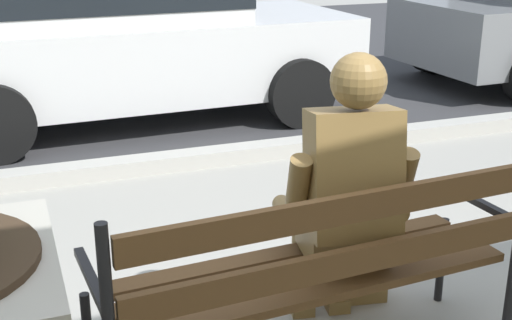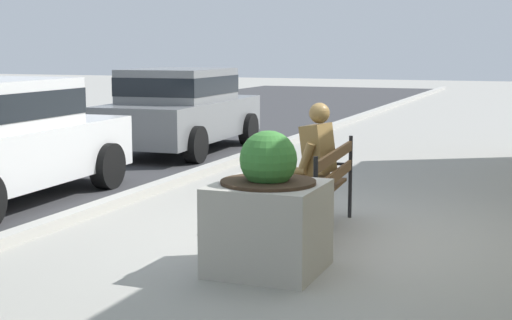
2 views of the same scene
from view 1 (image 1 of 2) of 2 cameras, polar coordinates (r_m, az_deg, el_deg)
street_surface at (r=9.82m, az=-14.55°, el=7.81°), size 60.00×9.00×0.01m
curb_stone at (r=5.40m, az=-9.00°, el=-0.37°), size 60.00×0.20×0.12m
park_bench at (r=2.82m, az=5.21°, el=-8.43°), size 1.83×0.65×0.95m
bronze_statue_seated at (r=3.02m, az=7.21°, el=-3.94°), size 0.73×0.79×1.37m
parked_car_white at (r=6.70m, az=-10.51°, el=10.27°), size 4.16×2.04×1.56m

